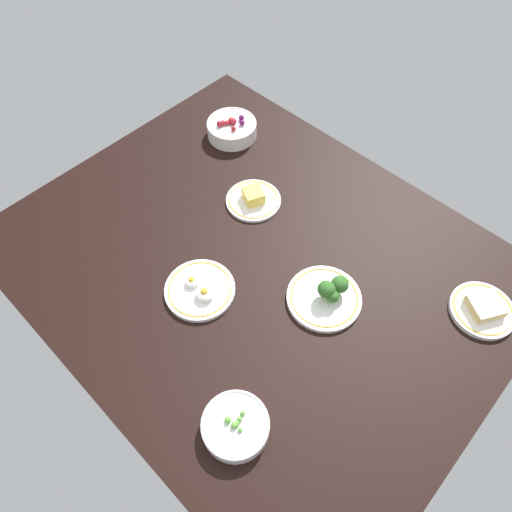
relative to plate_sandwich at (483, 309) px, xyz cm
name	(u,v)px	position (x,y,z in cm)	size (l,w,h in cm)	color
dining_table	(256,264)	(56.49, 30.33, -3.47)	(142.93, 114.95, 4.00)	black
plate_sandwich	(483,309)	(0.00, 0.00, 0.00)	(17.59, 17.59, 4.67)	white
plate_eggs	(200,290)	(60.36, 49.02, -0.30)	(19.87, 19.87, 5.15)	white
bowl_berries	(232,128)	(100.32, -3.01, 1.62)	(17.67, 17.67, 7.43)	white
plate_broccoli	(326,295)	(33.33, 26.51, 0.88)	(20.83, 20.83, 8.21)	white
plate_cheese	(253,199)	(72.79, 14.49, -0.24)	(17.72, 17.72, 4.98)	white
bowl_peas	(235,426)	(26.58, 68.51, 0.93)	(16.06, 16.06, 5.65)	white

